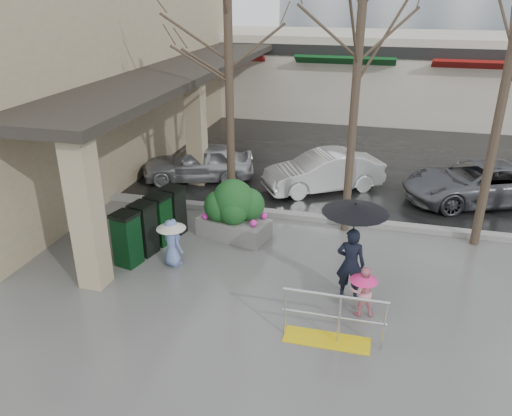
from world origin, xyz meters
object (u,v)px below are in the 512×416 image
at_px(child_blue, 172,238).
at_px(car_a, 199,162).
at_px(car_b, 323,171).
at_px(child_pink, 363,288).
at_px(car_c, 480,183).
at_px(woman, 353,239).
at_px(tree_west, 228,30).
at_px(news_boxes, 152,224).
at_px(planter, 234,210).
at_px(tree_midwest, 361,25).
at_px(handrail, 331,324).

bearing_deg(child_blue, car_a, -46.24).
bearing_deg(car_b, child_pink, -18.03).
relative_size(car_a, car_c, 0.82).
bearing_deg(child_pink, woman, -76.10).
bearing_deg(car_a, tree_west, 19.32).
relative_size(child_blue, news_boxes, 0.49).
bearing_deg(tree_west, planter, -69.83).
height_order(tree_west, child_pink, tree_west).
relative_size(tree_west, car_a, 1.84).
relative_size(tree_midwest, car_c, 1.54).
bearing_deg(child_blue, car_c, -112.64).
height_order(child_pink, planter, planter).
bearing_deg(car_a, car_c, 74.47).
bearing_deg(car_a, planter, 14.95).
xyz_separation_m(planter, news_boxes, (-1.81, -1.12, -0.10)).
height_order(car_a, car_c, same).
relative_size(woman, car_c, 0.49).
bearing_deg(car_a, woman, 25.78).
height_order(woman, car_c, woman).
bearing_deg(planter, car_a, 122.33).
bearing_deg(handrail, child_pink, 63.53).
relative_size(news_boxes, car_b, 0.63).
xyz_separation_m(car_b, car_c, (4.71, 0.17, 0.00)).
relative_size(handrail, tree_midwest, 0.27).
relative_size(woman, car_b, 0.58).
bearing_deg(car_c, tree_midwest, -72.10).
height_order(woman, car_b, woman).
xyz_separation_m(woman, car_c, (3.39, 6.19, -0.76)).
bearing_deg(handrail, news_boxes, 151.70).
bearing_deg(tree_midwest, news_boxes, -154.03).
relative_size(woman, child_pink, 2.06).
relative_size(planter, car_c, 0.44).
relative_size(child_pink, car_c, 0.24).
bearing_deg(tree_midwest, handrail, -88.09).
relative_size(tree_west, car_c, 1.50).
xyz_separation_m(tree_midwest, planter, (-2.79, -1.12, -4.47)).
bearing_deg(child_pink, car_b, -91.05).
bearing_deg(tree_west, car_c, 22.94).
height_order(woman, child_pink, woman).
distance_m(tree_west, child_blue, 5.28).
bearing_deg(tree_west, car_a, 126.71).
distance_m(tree_midwest, car_c, 6.63).
height_order(child_pink, car_b, car_b).
xyz_separation_m(child_pink, planter, (-3.45, 2.67, 0.16)).
xyz_separation_m(news_boxes, car_a, (-0.58, 4.89, -0.03)).
height_order(tree_midwest, car_a, tree_midwest).
bearing_deg(child_blue, tree_west, -71.57).
distance_m(tree_midwest, planter, 5.39).
bearing_deg(planter, tree_midwest, 21.97).
xyz_separation_m(handrail, child_pink, (0.50, 1.00, 0.23)).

